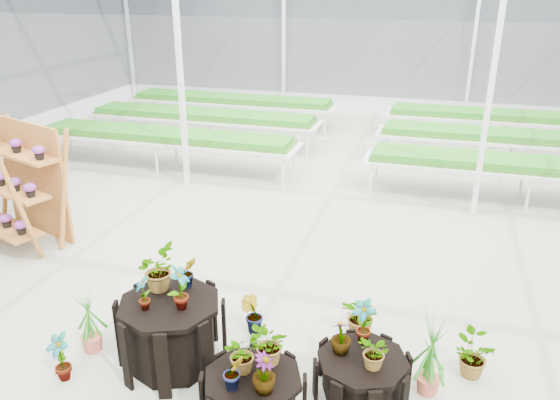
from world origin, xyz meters
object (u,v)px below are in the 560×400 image
(plinth_low, at_px, (362,376))
(shelf_rack, at_px, (12,185))
(plinth_tall, at_px, (172,333))
(plinth_mid, at_px, (253,398))

(plinth_low, bearing_deg, shelf_rack, 160.96)
(plinth_low, xyz_separation_m, shelf_rack, (-6.24, 2.15, 0.78))
(plinth_tall, distance_m, plinth_mid, 1.35)
(plinth_mid, bearing_deg, shelf_rack, 151.42)
(plinth_mid, height_order, plinth_low, plinth_mid)
(plinth_mid, bearing_deg, plinth_low, 34.99)
(plinth_tall, relative_size, shelf_rack, 0.60)
(plinth_mid, xyz_separation_m, plinth_low, (1.00, 0.70, -0.04))
(plinth_tall, height_order, shelf_rack, shelf_rack)
(plinth_tall, bearing_deg, plinth_mid, -26.57)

